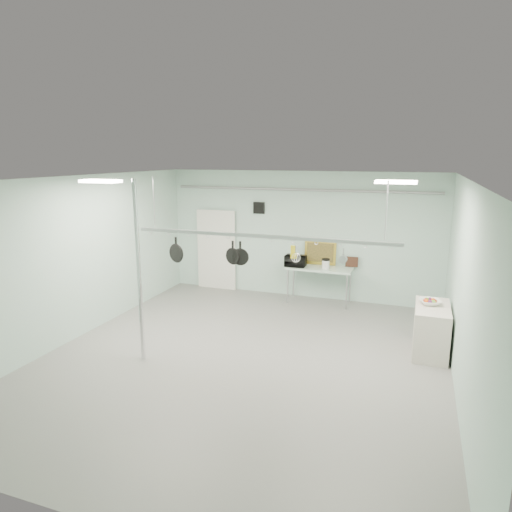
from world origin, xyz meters
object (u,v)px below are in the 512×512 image
at_px(fruit_bowl, 430,302).
at_px(skillet_left, 176,250).
at_px(prep_table, 319,270).
at_px(skillet_mid, 233,252).
at_px(pot_rack, 260,234).
at_px(coffee_canister, 326,265).
at_px(skillet_right, 240,253).
at_px(microwave, 296,261).
at_px(chrome_pole, 139,272).
at_px(side_cabinet, 431,330).

bearing_deg(fruit_bowl, skillet_left, -165.35).
height_order(prep_table, skillet_mid, skillet_mid).
xyz_separation_m(fruit_bowl, skillet_left, (-4.56, -1.19, 0.89)).
bearing_deg(pot_rack, coffee_canister, 79.82).
bearing_deg(fruit_bowl, skillet_mid, -160.72).
height_order(pot_rack, skillet_mid, pot_rack).
bearing_deg(prep_table, pot_rack, -96.91).
relative_size(pot_rack, skillet_mid, 11.61).
relative_size(fruit_bowl, skillet_right, 0.91).
bearing_deg(skillet_right, coffee_canister, 65.09).
bearing_deg(microwave, prep_table, -169.83).
xyz_separation_m(microwave, skillet_left, (-1.49, -3.19, 0.79)).
relative_size(chrome_pole, fruit_bowl, 8.46).
relative_size(chrome_pole, skillet_left, 6.43).
bearing_deg(chrome_pole, prep_table, 61.29).
bearing_deg(fruit_bowl, chrome_pole, -156.42).
distance_m(chrome_pole, skillet_right, 1.80).
xyz_separation_m(pot_rack, microwave, (-0.18, 3.19, -1.19)).
xyz_separation_m(prep_table, skillet_right, (-0.77, -3.30, 1.05)).
bearing_deg(side_cabinet, coffee_canister, 138.85).
bearing_deg(pot_rack, prep_table, 83.09).
relative_size(prep_table, pot_rack, 0.33).
xyz_separation_m(microwave, skillet_mid, (-0.34, -3.19, 0.84)).
distance_m(chrome_pole, skillet_mid, 1.68).
bearing_deg(skillet_left, microwave, 83.48).
bearing_deg(microwave, fruit_bowl, 146.30).
distance_m(prep_table, skillet_left, 4.02).
bearing_deg(skillet_mid, chrome_pole, -132.51).
bearing_deg(skillet_left, coffee_canister, 73.39).
relative_size(prep_table, skillet_right, 3.85).
height_order(prep_table, microwave, microwave).
relative_size(chrome_pole, prep_table, 2.00).
relative_size(chrome_pole, side_cabinet, 2.67).
height_order(skillet_left, skillet_right, same).
xyz_separation_m(side_cabinet, fruit_bowl, (-0.06, 0.09, 0.50)).
relative_size(prep_table, skillet_left, 3.22).
bearing_deg(skillet_right, microwave, 78.10).
bearing_deg(skillet_mid, pot_rack, 14.49).
height_order(fruit_bowl, skillet_mid, skillet_mid).
bearing_deg(chrome_pole, skillet_mid, 33.01).
relative_size(microwave, skillet_left, 1.00).
height_order(microwave, fruit_bowl, microwave).
xyz_separation_m(pot_rack, coffee_canister, (0.57, 3.18, -1.22)).
height_order(prep_table, skillet_right, skillet_right).
distance_m(skillet_mid, skillet_right, 0.14).
height_order(coffee_canister, skillet_mid, skillet_mid).
distance_m(pot_rack, skillet_left, 1.71).
distance_m(fruit_bowl, skillet_mid, 3.73).
bearing_deg(prep_table, microwave, -169.19).
xyz_separation_m(prep_table, fruit_bowl, (2.49, -2.11, 0.11)).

